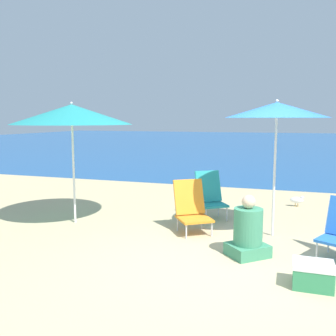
% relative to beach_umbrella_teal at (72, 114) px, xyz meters
% --- Properties ---
extents(ground_plane, '(60.00, 60.00, 0.00)m').
position_rel_beach_umbrella_teal_xyz_m(ground_plane, '(2.85, -0.95, -1.85)').
color(ground_plane, '#C6B284').
extents(sea_water, '(60.00, 40.00, 0.01)m').
position_rel_beach_umbrella_teal_xyz_m(sea_water, '(2.85, 24.17, -1.85)').
color(sea_water, '#1E5699').
rests_on(sea_water, ground).
extents(beach_umbrella_teal, '(2.01, 2.01, 2.06)m').
position_rel_beach_umbrella_teal_xyz_m(beach_umbrella_teal, '(0.00, 0.00, 0.00)').
color(beach_umbrella_teal, white).
rests_on(beach_umbrella_teal, ground).
extents(beach_umbrella_blue, '(1.51, 1.51, 2.06)m').
position_rel_beach_umbrella_teal_xyz_m(beach_umbrella_blue, '(3.27, 0.33, 0.05)').
color(beach_umbrella_blue, white).
rests_on(beach_umbrella_blue, ground).
extents(beach_chair_teal, '(0.67, 0.69, 0.84)m').
position_rel_beach_umbrella_teal_xyz_m(beach_chair_teal, '(2.14, 1.04, -1.42)').
color(beach_chair_teal, silver).
rests_on(beach_chair_teal, ground).
extents(beach_chair_orange, '(0.74, 0.77, 0.81)m').
position_rel_beach_umbrella_teal_xyz_m(beach_chair_orange, '(2.03, 0.15, -1.46)').
color(beach_chair_orange, silver).
rests_on(beach_chair_orange, ground).
extents(person_seated_near, '(0.63, 0.63, 0.81)m').
position_rel_beach_umbrella_teal_xyz_m(person_seated_near, '(3.01, -0.67, -1.53)').
color(person_seated_near, '#3F8C66').
rests_on(person_seated_near, ground).
extents(cooler_box, '(0.42, 0.33, 0.28)m').
position_rel_beach_umbrella_teal_xyz_m(cooler_box, '(3.77, -1.38, -1.71)').
color(cooler_box, '#338C59').
rests_on(cooler_box, ground).
extents(seagull, '(0.27, 0.11, 0.23)m').
position_rel_beach_umbrella_teal_xyz_m(seagull, '(3.65, 2.46, -1.71)').
color(seagull, gold).
rests_on(seagull, ground).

